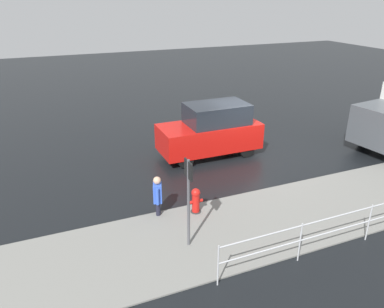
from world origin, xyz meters
TOP-DOWN VIEW (x-y plane):
  - ground_plane at (0.00, 0.00)m, footprint 60.00×60.00m
  - kerb_strip at (0.00, 4.20)m, footprint 24.00×3.20m
  - moving_hatchback at (1.38, -0.70)m, footprint 3.90×1.71m
  - fire_hydrant at (3.62, 3.03)m, footprint 0.42×0.31m
  - pedestrian at (4.65, 2.69)m, footprint 0.34×0.55m
  - sign_post at (4.39, 4.38)m, footprint 0.07×0.44m

SIDE VIEW (x-z plane):
  - ground_plane at x=0.00m, z-range 0.00..0.00m
  - kerb_strip at x=0.00m, z-range 0.00..0.04m
  - fire_hydrant at x=3.62m, z-range 0.00..0.80m
  - pedestrian at x=4.65m, z-range 0.07..1.29m
  - moving_hatchback at x=1.38m, z-range 0.00..2.06m
  - sign_post at x=4.39m, z-range 0.38..2.78m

